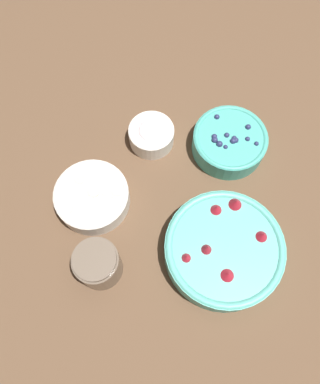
{
  "coord_description": "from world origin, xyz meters",
  "views": [
    {
      "loc": [
        0.05,
        0.28,
        0.81
      ],
      "look_at": [
        0.06,
        -0.03,
        0.05
      ],
      "focal_mm": 35.0,
      "sensor_mm": 36.0,
      "label": 1
    }
  ],
  "objects_px": {
    "bowl_blueberries": "(229,141)",
    "bowl_cream": "(151,134)",
    "bowl_bananas": "(92,196)",
    "jar_chocolate": "(98,264)",
    "bowl_strawberries": "(224,249)"
  },
  "relations": [
    {
      "from": "bowl_blueberries",
      "to": "bowl_cream",
      "type": "distance_m",
      "value": 0.19
    },
    {
      "from": "bowl_cream",
      "to": "bowl_blueberries",
      "type": "bearing_deg",
      "value": 174.37
    },
    {
      "from": "bowl_bananas",
      "to": "jar_chocolate",
      "type": "height_order",
      "value": "jar_chocolate"
    },
    {
      "from": "jar_chocolate",
      "to": "bowl_bananas",
      "type": "bearing_deg",
      "value": -79.81
    },
    {
      "from": "bowl_blueberries",
      "to": "jar_chocolate",
      "type": "height_order",
      "value": "jar_chocolate"
    },
    {
      "from": "bowl_bananas",
      "to": "bowl_cream",
      "type": "height_order",
      "value": "bowl_cream"
    },
    {
      "from": "bowl_blueberries",
      "to": "jar_chocolate",
      "type": "bearing_deg",
      "value": 46.2
    },
    {
      "from": "bowl_strawberries",
      "to": "bowl_blueberries",
      "type": "distance_m",
      "value": 0.26
    },
    {
      "from": "bowl_cream",
      "to": "jar_chocolate",
      "type": "xyz_separation_m",
      "value": [
        0.1,
        0.32,
        0.02
      ]
    },
    {
      "from": "bowl_bananas",
      "to": "bowl_cream",
      "type": "bearing_deg",
      "value": -128.47
    },
    {
      "from": "bowl_strawberries",
      "to": "jar_chocolate",
      "type": "relative_size",
      "value": 2.45
    },
    {
      "from": "bowl_bananas",
      "to": "bowl_cream",
      "type": "relative_size",
      "value": 1.53
    },
    {
      "from": "bowl_cream",
      "to": "bowl_bananas",
      "type": "bearing_deg",
      "value": 51.53
    },
    {
      "from": "bowl_strawberries",
      "to": "bowl_bananas",
      "type": "relative_size",
      "value": 1.51
    },
    {
      "from": "bowl_blueberries",
      "to": "bowl_bananas",
      "type": "height_order",
      "value": "bowl_blueberries"
    }
  ]
}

